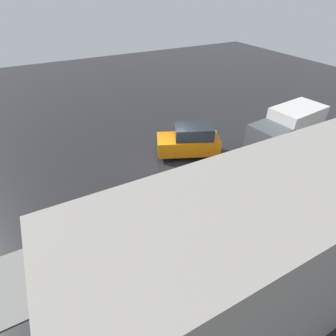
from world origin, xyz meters
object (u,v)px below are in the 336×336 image
object	(u,v)px
moving_hatchback	(190,141)
sign_post	(153,194)
delivery_truck	(288,127)
fire_hydrant	(138,205)
pedestrian	(123,207)

from	to	relation	value
moving_hatchback	sign_post	distance (m)	6.08
delivery_truck	sign_post	xyz separation A→B (m)	(10.90, 2.11, 0.20)
moving_hatchback	fire_hydrant	bearing A→B (deg)	33.63
delivery_truck	pedestrian	bearing A→B (deg)	7.62
pedestrian	moving_hatchback	bearing A→B (deg)	-148.03
pedestrian	fire_hydrant	bearing A→B (deg)	-159.01
moving_hatchback	delivery_truck	xyz separation A→B (m)	(-6.43, 1.98, 0.35)
moving_hatchback	pedestrian	bearing A→B (deg)	31.97
sign_post	delivery_truck	bearing A→B (deg)	-169.05
fire_hydrant	pedestrian	size ratio (longest dim) A/B	0.50
moving_hatchback	pedestrian	size ratio (longest dim) A/B	2.63
moving_hatchback	sign_post	xyz separation A→B (m)	(4.47, 4.08, 0.55)
sign_post	pedestrian	bearing A→B (deg)	-19.90
fire_hydrant	pedestrian	world-z (taller)	pedestrian
fire_hydrant	sign_post	world-z (taller)	sign_post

